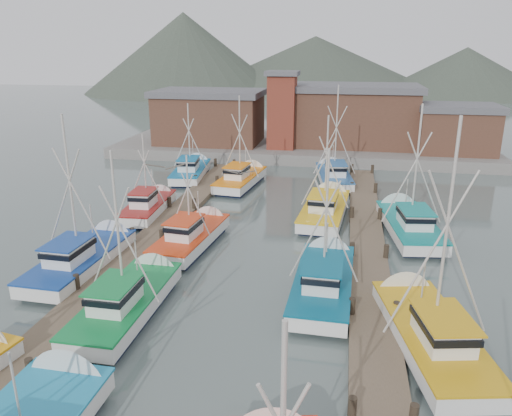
% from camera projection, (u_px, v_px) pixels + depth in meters
% --- Properties ---
extents(ground, '(260.00, 260.00, 0.00)m').
position_uv_depth(ground, '(236.00, 291.00, 26.47)').
color(ground, '#51625F').
rests_on(ground, ground).
extents(dock_left, '(2.30, 46.00, 1.50)m').
position_uv_depth(dock_left, '(142.00, 249.00, 31.38)').
color(dock_left, brown).
rests_on(dock_left, ground).
extents(dock_right, '(2.30, 46.00, 1.50)m').
position_uv_depth(dock_right, '(369.00, 266.00, 28.99)').
color(dock_right, brown).
rests_on(dock_right, ground).
extents(quay, '(44.00, 16.00, 1.20)m').
position_uv_depth(quay, '(302.00, 147.00, 60.88)').
color(quay, gray).
rests_on(quay, ground).
extents(shed_left, '(12.72, 8.48, 6.20)m').
position_uv_depth(shed_left, '(210.00, 116.00, 59.73)').
color(shed_left, brown).
rests_on(shed_left, quay).
extents(shed_center, '(14.84, 9.54, 6.90)m').
position_uv_depth(shed_center, '(354.00, 114.00, 58.59)').
color(shed_center, brown).
rests_on(shed_center, quay).
extents(shed_right, '(8.48, 6.36, 5.20)m').
position_uv_depth(shed_right, '(456.00, 128.00, 54.17)').
color(shed_right, brown).
rests_on(shed_right, quay).
extents(lookout_tower, '(3.60, 3.60, 8.50)m').
position_uv_depth(lookout_tower, '(282.00, 110.00, 55.95)').
color(lookout_tower, maroon).
rests_on(lookout_tower, quay).
extents(distant_hills, '(175.00, 140.00, 42.00)m').
position_uv_depth(distant_hills, '(285.00, 91.00, 143.28)').
color(distant_hills, '#455042').
rests_on(distant_hills, ground).
extents(boat_4, '(3.56, 8.78, 8.87)m').
position_uv_depth(boat_4, '(131.00, 299.00, 24.22)').
color(boat_4, '#0F1834').
rests_on(boat_4, ground).
extents(boat_5, '(3.49, 9.22, 8.59)m').
position_uv_depth(boat_5, '(324.00, 279.00, 26.25)').
color(boat_5, '#0F1834').
rests_on(boat_5, ground).
extents(boat_6, '(4.00, 9.20, 9.81)m').
position_uv_depth(boat_6, '(86.00, 257.00, 29.02)').
color(boat_6, '#0F1834').
rests_on(boat_6, ground).
extents(boat_7, '(4.66, 9.60, 10.80)m').
position_uv_depth(boat_7, '(427.00, 329.00, 21.60)').
color(boat_7, '#0F1834').
rests_on(boat_7, ground).
extents(boat_8, '(3.37, 8.56, 6.73)m').
position_uv_depth(boat_8, '(194.00, 235.00, 32.40)').
color(boat_8, '#0F1834').
rests_on(boat_8, ground).
extents(boat_9, '(3.64, 9.58, 8.58)m').
position_uv_depth(boat_9, '(326.00, 208.00, 37.74)').
color(boat_9, '#0F1834').
rests_on(boat_9, ground).
extents(boat_10, '(2.86, 7.86, 6.89)m').
position_uv_depth(boat_10, '(150.00, 206.00, 38.31)').
color(boat_10, '#0F1834').
rests_on(boat_10, ground).
extents(boat_11, '(4.12, 9.62, 9.76)m').
position_uv_depth(boat_11, '(408.00, 223.00, 34.48)').
color(boat_11, '#0F1834').
rests_on(boat_11, ground).
extents(boat_12, '(3.64, 8.91, 8.98)m').
position_uv_depth(boat_12, '(242.00, 178.00, 46.20)').
color(boat_12, '#0F1834').
rests_on(boat_12, ground).
extents(boat_13, '(3.91, 9.03, 9.81)m').
position_uv_depth(boat_13, '(333.00, 175.00, 47.21)').
color(boat_13, '#0F1834').
rests_on(boat_13, ground).
extents(boat_14, '(3.67, 8.97, 8.00)m').
position_uv_depth(boat_14, '(192.00, 170.00, 49.09)').
color(boat_14, '#0F1834').
rests_on(boat_14, ground).
extents(gull_near, '(1.52, 0.66, 0.24)m').
position_uv_depth(gull_near, '(165.00, 167.00, 19.25)').
color(gull_near, gray).
rests_on(gull_near, ground).
extents(gull_far, '(1.55, 0.62, 0.24)m').
position_uv_depth(gull_far, '(239.00, 172.00, 23.42)').
color(gull_far, gray).
rests_on(gull_far, ground).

